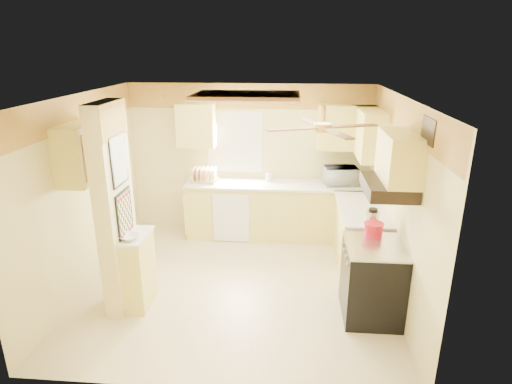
# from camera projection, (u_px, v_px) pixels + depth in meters

# --- Properties ---
(floor) EXTENTS (4.00, 4.00, 0.00)m
(floor) POSITION_uv_depth(u_px,v_px,m) (237.00, 284.00, 5.80)
(floor) COLOR beige
(floor) RESTS_ON ground
(ceiling) EXTENTS (4.00, 4.00, 0.00)m
(ceiling) POSITION_uv_depth(u_px,v_px,m) (234.00, 97.00, 4.99)
(ceiling) COLOR white
(ceiling) RESTS_ON wall_back
(wall_back) EXTENTS (4.00, 0.00, 4.00)m
(wall_back) POSITION_uv_depth(u_px,v_px,m) (250.00, 160.00, 7.19)
(wall_back) COLOR #DBCB86
(wall_back) RESTS_ON floor
(wall_front) EXTENTS (4.00, 0.00, 4.00)m
(wall_front) POSITION_uv_depth(u_px,v_px,m) (207.00, 273.00, 3.61)
(wall_front) COLOR #DBCB86
(wall_front) RESTS_ON floor
(wall_left) EXTENTS (0.00, 3.80, 3.80)m
(wall_left) POSITION_uv_depth(u_px,v_px,m) (83.00, 193.00, 5.55)
(wall_left) COLOR #DBCB86
(wall_left) RESTS_ON floor
(wall_right) EXTENTS (0.00, 3.80, 3.80)m
(wall_right) POSITION_uv_depth(u_px,v_px,m) (397.00, 202.00, 5.24)
(wall_right) COLOR #DBCB86
(wall_right) RESTS_ON floor
(wallpaper_border) EXTENTS (4.00, 0.02, 0.40)m
(wallpaper_border) POSITION_uv_depth(u_px,v_px,m) (250.00, 96.00, 6.83)
(wallpaper_border) COLOR #FFC44B
(wallpaper_border) RESTS_ON wall_back
(partition_column) EXTENTS (0.20, 0.70, 2.50)m
(partition_column) POSITION_uv_depth(u_px,v_px,m) (115.00, 210.00, 4.98)
(partition_column) COLOR #DBCB86
(partition_column) RESTS_ON floor
(partition_ledge) EXTENTS (0.25, 0.55, 0.90)m
(partition_ledge) POSITION_uv_depth(u_px,v_px,m) (139.00, 271.00, 5.23)
(partition_ledge) COLOR #F0DE65
(partition_ledge) RESTS_ON floor
(ledge_top) EXTENTS (0.28, 0.58, 0.04)m
(ledge_top) POSITION_uv_depth(u_px,v_px,m) (136.00, 236.00, 5.07)
(ledge_top) COLOR silver
(ledge_top) RESTS_ON partition_ledge
(lower_cabinets_back) EXTENTS (3.00, 0.60, 0.90)m
(lower_cabinets_back) POSITION_uv_depth(u_px,v_px,m) (278.00, 211.00, 7.13)
(lower_cabinets_back) COLOR #F0DE65
(lower_cabinets_back) RESTS_ON floor
(lower_cabinets_right) EXTENTS (0.60, 1.40, 0.90)m
(lower_cabinets_right) POSITION_uv_depth(u_px,v_px,m) (360.00, 239.00, 6.09)
(lower_cabinets_right) COLOR #F0DE65
(lower_cabinets_right) RESTS_ON floor
(countertop_back) EXTENTS (3.04, 0.64, 0.04)m
(countertop_back) POSITION_uv_depth(u_px,v_px,m) (279.00, 185.00, 6.96)
(countertop_back) COLOR silver
(countertop_back) RESTS_ON lower_cabinets_back
(countertop_right) EXTENTS (0.64, 1.44, 0.04)m
(countertop_right) POSITION_uv_depth(u_px,v_px,m) (362.00, 209.00, 5.94)
(countertop_right) COLOR silver
(countertop_right) RESTS_ON lower_cabinets_right
(dishwasher_panel) EXTENTS (0.58, 0.02, 0.80)m
(dishwasher_panel) POSITION_uv_depth(u_px,v_px,m) (231.00, 218.00, 6.90)
(dishwasher_panel) COLOR white
(dishwasher_panel) RESTS_ON lower_cabinets_back
(window) EXTENTS (0.92, 0.02, 1.02)m
(window) POSITION_uv_depth(u_px,v_px,m) (235.00, 142.00, 7.10)
(window) COLOR white
(window) RESTS_ON wall_back
(upper_cab_back_left) EXTENTS (0.60, 0.35, 0.70)m
(upper_cab_back_left) POSITION_uv_depth(u_px,v_px,m) (196.00, 125.00, 6.90)
(upper_cab_back_left) COLOR #F0DE65
(upper_cab_back_left) RESTS_ON wall_back
(upper_cab_back_right) EXTENTS (0.90, 0.35, 0.70)m
(upper_cab_back_right) POSITION_uv_depth(u_px,v_px,m) (347.00, 127.00, 6.71)
(upper_cab_back_right) COLOR #F0DE65
(upper_cab_back_right) RESTS_ON wall_back
(upper_cab_right) EXTENTS (0.35, 1.00, 0.70)m
(upper_cab_right) POSITION_uv_depth(u_px,v_px,m) (370.00, 134.00, 6.24)
(upper_cab_right) COLOR #F0DE65
(upper_cab_right) RESTS_ON wall_right
(upper_cab_left_wall) EXTENTS (0.35, 0.75, 0.70)m
(upper_cab_left_wall) POSITION_uv_depth(u_px,v_px,m) (81.00, 153.00, 5.11)
(upper_cab_left_wall) COLOR #F0DE65
(upper_cab_left_wall) RESTS_ON wall_left
(upper_cab_over_stove) EXTENTS (0.35, 0.76, 0.52)m
(upper_cab_over_stove) POSITION_uv_depth(u_px,v_px,m) (399.00, 157.00, 4.51)
(upper_cab_over_stove) COLOR #F0DE65
(upper_cab_over_stove) RESTS_ON wall_right
(stove) EXTENTS (0.68, 0.77, 0.92)m
(stove) POSITION_uv_depth(u_px,v_px,m) (372.00, 280.00, 5.00)
(stove) COLOR black
(stove) RESTS_ON floor
(range_hood) EXTENTS (0.50, 0.76, 0.14)m
(range_hood) POSITION_uv_depth(u_px,v_px,m) (388.00, 187.00, 4.62)
(range_hood) COLOR black
(range_hood) RESTS_ON upper_cab_over_stove
(poster_menu) EXTENTS (0.02, 0.42, 0.57)m
(poster_menu) POSITION_uv_depth(u_px,v_px,m) (119.00, 160.00, 4.78)
(poster_menu) COLOR black
(poster_menu) RESTS_ON partition_column
(poster_nashville) EXTENTS (0.02, 0.42, 0.57)m
(poster_nashville) POSITION_uv_depth(u_px,v_px,m) (125.00, 214.00, 4.99)
(poster_nashville) COLOR black
(poster_nashville) RESTS_ON partition_column
(ceiling_light_panel) EXTENTS (1.35, 0.95, 0.06)m
(ceiling_light_panel) POSITION_uv_depth(u_px,v_px,m) (247.00, 96.00, 5.47)
(ceiling_light_panel) COLOR brown
(ceiling_light_panel) RESTS_ON ceiling
(ceiling_fan) EXTENTS (1.15, 1.15, 0.26)m
(ceiling_fan) POSITION_uv_depth(u_px,v_px,m) (323.00, 127.00, 4.32)
(ceiling_fan) COLOR gold
(ceiling_fan) RESTS_ON ceiling
(vent_grate) EXTENTS (0.02, 0.40, 0.25)m
(vent_grate) POSITION_uv_depth(u_px,v_px,m) (429.00, 131.00, 4.05)
(vent_grate) COLOR black
(vent_grate) RESTS_ON wall_right
(microwave) EXTENTS (0.56, 0.41, 0.29)m
(microwave) POSITION_uv_depth(u_px,v_px,m) (341.00, 176.00, 6.88)
(microwave) COLOR white
(microwave) RESTS_ON countertop_back
(bowl) EXTENTS (0.30, 0.30, 0.06)m
(bowl) POSITION_uv_depth(u_px,v_px,m) (129.00, 237.00, 4.94)
(bowl) COLOR white
(bowl) RESTS_ON ledge_top
(dutch_oven) EXTENTS (0.23, 0.23, 0.16)m
(dutch_oven) POSITION_uv_depth(u_px,v_px,m) (373.00, 229.00, 5.10)
(dutch_oven) COLOR red
(dutch_oven) RESTS_ON stove
(kettle) EXTENTS (0.16, 0.16, 0.25)m
(kettle) POSITION_uv_depth(u_px,v_px,m) (372.00, 219.00, 5.24)
(kettle) COLOR silver
(kettle) RESTS_ON countertop_right
(dish_rack) EXTENTS (0.43, 0.34, 0.23)m
(dish_rack) POSITION_uv_depth(u_px,v_px,m) (204.00, 177.00, 7.03)
(dish_rack) COLOR tan
(dish_rack) RESTS_ON countertop_back
(utensil_crock) EXTENTS (0.10, 0.10, 0.19)m
(utensil_crock) POSITION_uv_depth(u_px,v_px,m) (269.00, 177.00, 7.06)
(utensil_crock) COLOR white
(utensil_crock) RESTS_ON countertop_back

